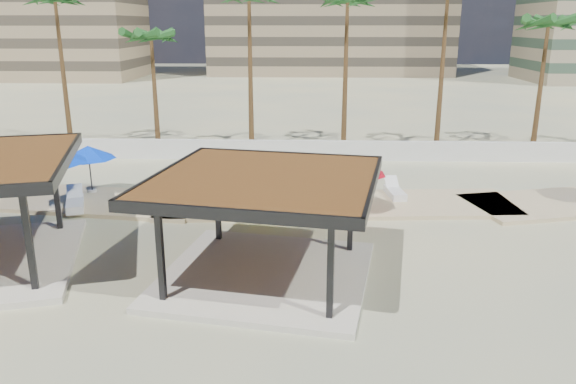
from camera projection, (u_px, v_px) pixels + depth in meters
The scene contains 15 objects.
ground at pixel (286, 271), 18.86m from camera, with size 200.00×200.00×0.00m, color #CFC089.
promenade at pixel (335, 201), 26.11m from camera, with size 44.45×7.97×0.24m.
boundary_wall at pixel (296, 150), 34.00m from camera, with size 56.00×0.30×1.20m, color silver.
pavilion_central at pixel (265, 218), 17.78m from camera, with size 7.94×7.94×3.46m.
umbrella_a at pixel (49, 155), 24.03m from camera, with size 3.35×3.35×2.80m.
umbrella_b at pixel (267, 164), 23.79m from camera, with size 3.03×3.03×2.43m.
umbrella_c at pixel (356, 167), 23.69m from camera, with size 3.33×3.33×2.29m.
umbrella_f at pixel (88, 152), 26.48m from camera, with size 2.94×2.94×2.27m.
lounger_a at pixel (75, 203), 24.68m from camera, with size 1.42×2.27×0.82m.
lounger_b at pixel (395, 192), 26.38m from camera, with size 0.87×2.04×0.75m.
palm_b at pixel (55, 5), 34.66m from camera, with size 3.00×3.00×10.29m.
palm_c at pixel (151, 40), 34.48m from camera, with size 3.00×3.00×8.06m.
palm_d at pixel (249, 3), 34.40m from camera, with size 3.00×3.00×10.39m.
palm_e at pixel (347, 7), 33.78m from camera, with size 3.00×3.00×10.16m.
palm_g at pixel (548, 28), 33.53m from camera, with size 3.00×3.00×8.83m.
Camera 1 is at (0.71, -17.28, 7.98)m, focal length 35.00 mm.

